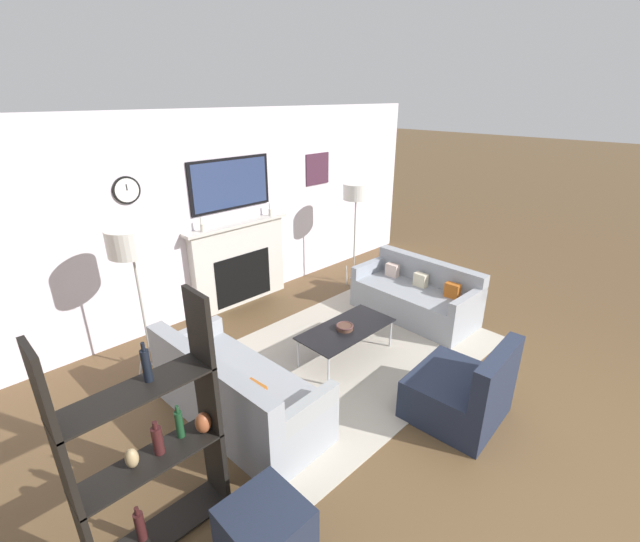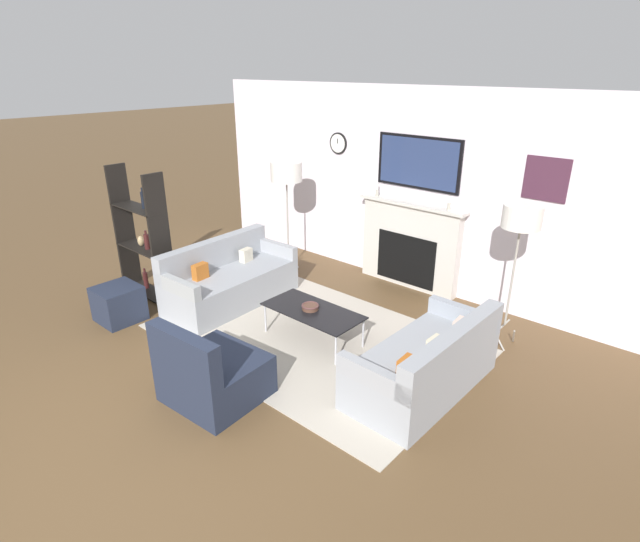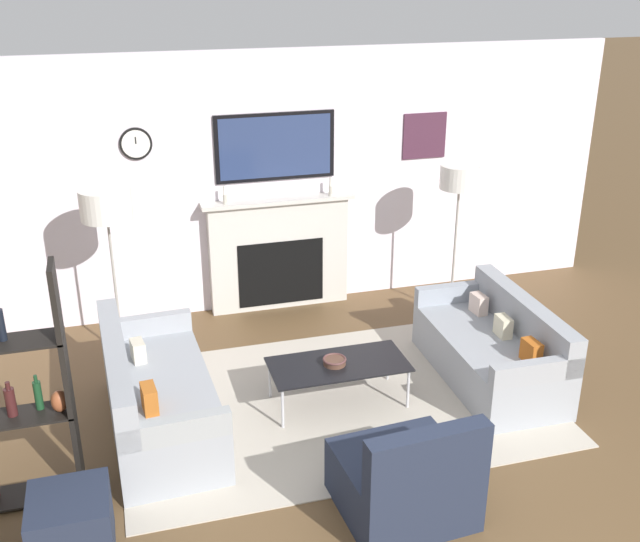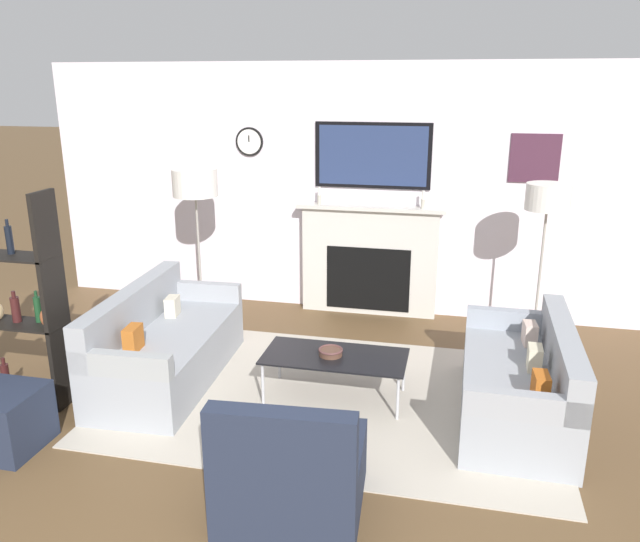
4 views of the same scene
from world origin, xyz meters
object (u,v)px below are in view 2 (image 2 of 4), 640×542
shelf_unit (143,239)px  floor_lamp_right (522,219)px  armchair (212,375)px  decorative_bowl (310,307)px  couch_left (229,281)px  couch_right (426,365)px  coffee_table (313,312)px  floor_lamp_left (286,173)px  ottoman (119,304)px

shelf_unit → floor_lamp_right: bearing=24.6°
armchair → decorative_bowl: 1.44m
couch_left → decorative_bowl: size_ratio=9.04×
couch_right → decorative_bowl: bearing=-179.2°
coffee_table → floor_lamp_left: floor_lamp_left is taller
coffee_table → ottoman: bearing=-150.2°
couch_right → coffee_table: 1.45m
coffee_table → floor_lamp_right: (1.68, 1.35, 1.12)m
coffee_table → shelf_unit: bearing=-167.3°
floor_lamp_left → shelf_unit: size_ratio=0.96×
ottoman → couch_right: bearing=19.0°
armchair → floor_lamp_right: floor_lamp_right is taller
decorative_bowl → shelf_unit: shelf_unit is taller
couch_left → coffee_table: bearing=-0.6°
decorative_bowl → shelf_unit: bearing=-167.2°
couch_left → shelf_unit: size_ratio=1.04×
floor_lamp_left → floor_lamp_right: size_ratio=1.02×
floor_lamp_left → ottoman: (-0.40, -2.57, -1.27)m
floor_lamp_right → shelf_unit: bearing=-155.4°
couch_left → armchair: bearing=-43.5°
armchair → coffee_table: 1.44m
couch_left → ottoman: size_ratio=3.63×
couch_left → decorative_bowl: bearing=-0.7°
floor_lamp_left → shelf_unit: 2.19m
armchair → ottoman: armchair is taller
couch_left → floor_lamp_right: bearing=22.8°
ottoman → couch_left: bearing=63.3°
couch_right → decorative_bowl: couch_right is taller
shelf_unit → couch_right: bearing=8.4°
couch_right → armchair: size_ratio=1.88×
couch_left → armchair: size_ratio=2.04×
coffee_table → decorative_bowl: 0.07m
decorative_bowl → ottoman: (-2.09, -1.21, -0.19)m
floor_lamp_left → floor_lamp_right: floor_lamp_left is taller
shelf_unit → ottoman: size_ratio=3.49×
couch_left → floor_lamp_left: size_ratio=1.09×
couch_right → floor_lamp_right: bearing=80.4°
couch_right → floor_lamp_left: (-3.18, 1.33, 1.22)m
coffee_table → shelf_unit: shelf_unit is taller
armchair → decorative_bowl: armchair is taller
couch_left → decorative_bowl: couch_left is taller
couch_left → ottoman: (-0.62, -1.23, -0.07)m
armchair → floor_lamp_right: size_ratio=0.54×
couch_left → couch_right: size_ratio=1.08×
floor_lamp_left → shelf_unit: (-0.79, -1.92, -0.70)m
couch_left → coffee_table: (1.50, -0.02, 0.07)m
couch_right → decorative_bowl: size_ratio=8.35×
decorative_bowl → shelf_unit: size_ratio=0.12×
floor_lamp_right → ottoman: size_ratio=3.28×
ottoman → decorative_bowl: bearing=30.1°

